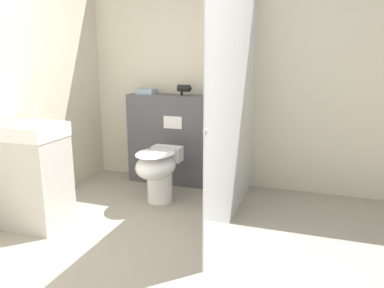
{
  "coord_description": "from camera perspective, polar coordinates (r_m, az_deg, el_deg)",
  "views": [
    {
      "loc": [
        1.31,
        -1.85,
        1.5
      ],
      "look_at": [
        0.22,
        1.39,
        0.68
      ],
      "focal_mm": 35.0,
      "sensor_mm": 36.0,
      "label": 1
    }
  ],
  "objects": [
    {
      "name": "sink_vanity",
      "position": [
        3.58,
        -22.95,
        -4.4
      ],
      "size": [
        0.54,
        0.43,
        1.07
      ],
      "color": "beige",
      "rests_on": "ground_plane"
    },
    {
      "name": "shower_glass",
      "position": [
        3.31,
        6.6,
        5.67
      ],
      "size": [
        0.04,
        1.89,
        2.11
      ],
      "color": "silver",
      "rests_on": "ground_plane"
    },
    {
      "name": "wall_back",
      "position": [
        4.39,
        1.31,
        10.2
      ],
      "size": [
        8.0,
        0.06,
        2.5
      ],
      "color": "beige",
      "rests_on": "ground_plane"
    },
    {
      "name": "partition_panel",
      "position": [
        4.38,
        -2.31,
        0.61
      ],
      "size": [
        1.17,
        0.26,
        1.05
      ],
      "color": "#4C4C51",
      "rests_on": "ground_plane"
    },
    {
      "name": "hair_drier",
      "position": [
        4.25,
        -1.13,
        8.47
      ],
      "size": [
        0.17,
        0.08,
        0.12
      ],
      "color": "black",
      "rests_on": "partition_panel"
    },
    {
      "name": "folded_towel",
      "position": [
        4.44,
        -6.96,
        7.95
      ],
      "size": [
        0.21,
        0.18,
        0.06
      ],
      "color": "#8C9EAD",
      "rests_on": "partition_panel"
    },
    {
      "name": "toilet",
      "position": [
        3.85,
        -5.19,
        -3.91
      ],
      "size": [
        0.39,
        0.64,
        0.55
      ],
      "color": "white",
      "rests_on": "ground_plane"
    }
  ]
}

